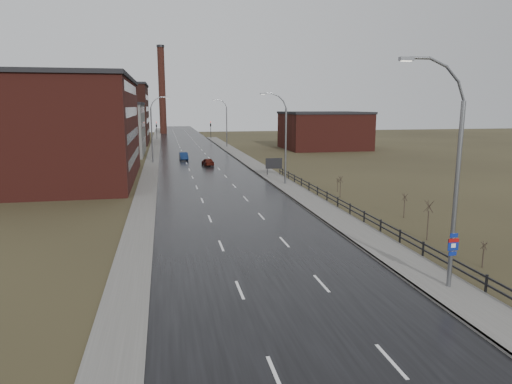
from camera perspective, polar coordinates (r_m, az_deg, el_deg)
name	(u,v)px	position (r m, az deg, el deg)	size (l,w,h in m)	color
ground	(303,321)	(21.94, 5.89, -15.73)	(320.00, 320.00, 0.00)	#2D2819
road	(200,163)	(79.55, -7.01, 3.59)	(14.00, 300.00, 0.06)	black
sidewalk_right	(286,185)	(56.50, 3.74, 0.83)	(3.20, 180.00, 0.18)	#595651
curb_right	(274,186)	(56.13, 2.24, 0.78)	(0.16, 180.00, 0.18)	slate
sidewalk_left	(152,164)	(79.35, -12.93, 3.41)	(2.40, 260.00, 0.12)	#595651
warehouse_near	(46,130)	(65.53, -24.82, 7.10)	(22.44, 28.56, 13.50)	#471914
warehouse_mid	(103,129)	(97.57, -18.62, 7.50)	(16.32, 20.40, 10.50)	slate
warehouse_far	(97,114)	(127.88, -19.29, 9.21)	(26.52, 24.48, 15.50)	#331611
building_right	(324,130)	(107.20, 8.48, 7.64)	(18.36, 16.32, 8.50)	#471914
smokestack	(162,90)	(168.82, -11.67, 12.42)	(2.70, 2.70, 30.70)	#331611
streetlight_main	(452,179)	(25.53, 23.26, 1.53)	(3.91, 0.29, 12.11)	slate
streetlight_right_mid	(283,138)	(56.74, 3.45, 6.72)	(3.36, 0.28, 11.35)	slate
streetlight_left	(153,129)	(80.84, -12.71, 7.66)	(3.36, 0.28, 11.35)	slate
streetlight_right_far	(225,123)	(109.75, -3.85, 8.62)	(3.36, 0.28, 11.35)	slate
guardrail	(353,209)	(41.45, 12.05, -2.13)	(0.10, 53.05, 1.10)	black
shrub_b	(483,254)	(31.31, 26.54, -6.94)	(0.40, 0.42, 1.64)	#382D23
shrub_c	(428,219)	(35.72, 20.72, -3.20)	(0.70, 0.74, 2.99)	#382D23
shrub_d	(404,205)	(42.28, 18.07, -1.55)	(0.52, 0.55, 2.19)	#382D23
shrub_e	(340,186)	(50.01, 10.50, 0.73)	(0.56, 0.59, 2.35)	#382D23
shrub_f	(338,185)	(53.29, 10.18, 0.91)	(0.39, 0.41, 1.59)	#382D23
billboard	(274,164)	(64.45, 2.24, 3.53)	(2.39, 0.17, 2.55)	black
traffic_light_left	(156,124)	(138.83, -12.35, 8.32)	(0.58, 2.73, 5.30)	black
traffic_light_right	(211,123)	(139.52, -5.70, 8.52)	(0.58, 2.73, 5.30)	black
car_near	(184,157)	(84.56, -9.04, 4.40)	(1.45, 4.16, 1.37)	#0D1E44
car_far	(208,162)	(75.87, -6.05, 3.74)	(1.52, 3.78, 1.29)	#47130B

